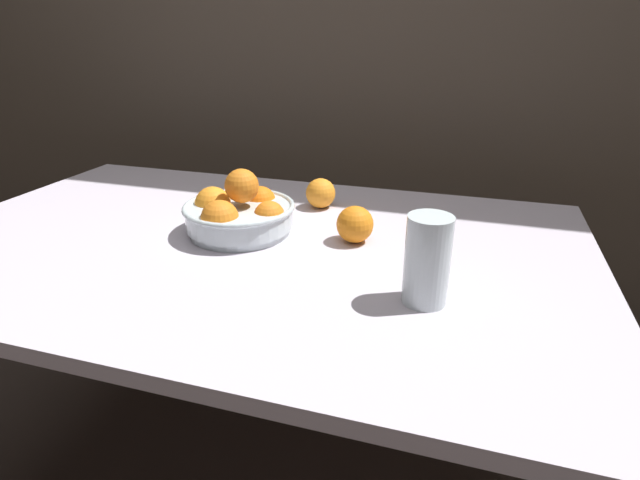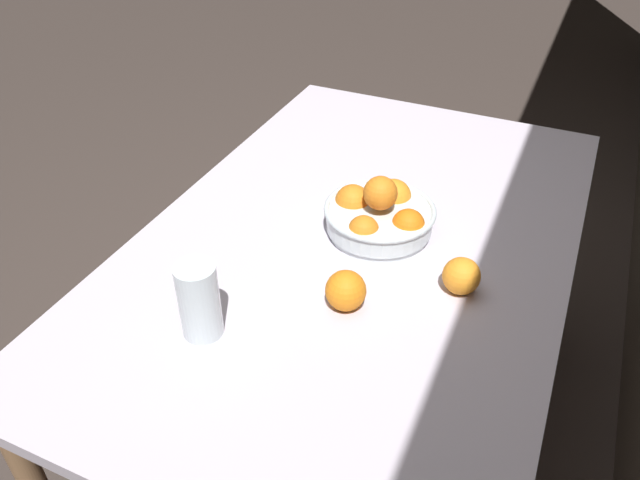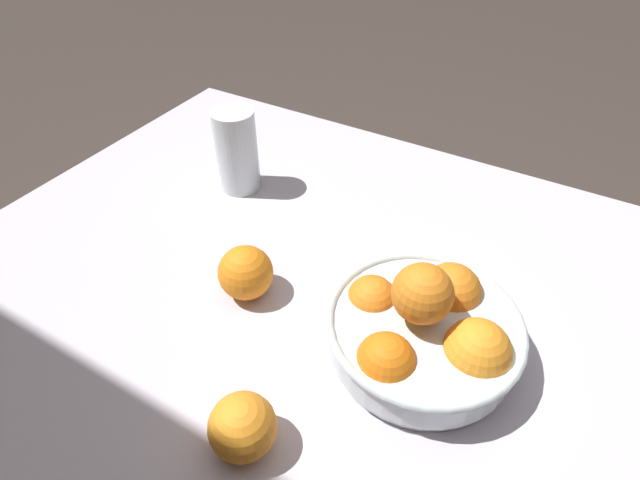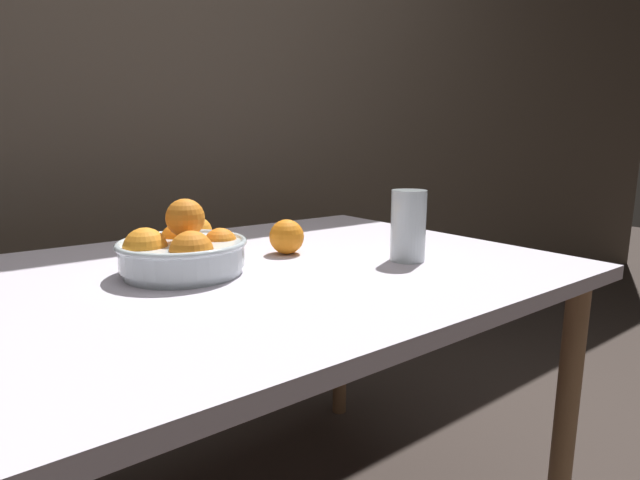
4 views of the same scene
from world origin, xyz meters
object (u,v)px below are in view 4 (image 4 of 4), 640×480
(juice_glass, at_px, (408,230))
(orange_loose_near_bowl, at_px, (197,232))
(fruit_bowl, at_px, (182,251))
(orange_loose_front, at_px, (287,237))

(juice_glass, xyz_separation_m, orange_loose_near_bowl, (-0.31, 0.41, -0.03))
(juice_glass, bearing_deg, fruit_bowl, 156.45)
(fruit_bowl, distance_m, orange_loose_front, 0.27)
(juice_glass, height_order, orange_loose_front, juice_glass)
(orange_loose_near_bowl, xyz_separation_m, orange_loose_front, (0.14, -0.19, 0.00))
(orange_loose_near_bowl, distance_m, orange_loose_front, 0.24)
(fruit_bowl, bearing_deg, orange_loose_near_bowl, 60.24)
(fruit_bowl, relative_size, juice_glass, 1.62)
(fruit_bowl, xyz_separation_m, orange_loose_front, (0.26, 0.03, -0.01))
(orange_loose_near_bowl, bearing_deg, orange_loose_front, -54.59)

